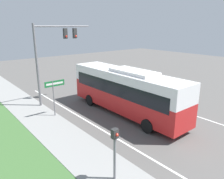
{
  "coord_description": "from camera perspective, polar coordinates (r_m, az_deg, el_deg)",
  "views": [
    {
      "loc": [
        -11.76,
        -8.2,
        6.9
      ],
      "look_at": [
        -0.93,
        4.91,
        1.91
      ],
      "focal_mm": 35.0,
      "sensor_mm": 36.0,
      "label": 1
    }
  ],
  "objects": [
    {
      "name": "ground_plane",
      "position": [
        15.91,
        14.19,
        -9.9
      ],
      "size": [
        80.0,
        80.0,
        0.0
      ],
      "primitive_type": "plane",
      "color": "#565451"
    },
    {
      "name": "lane_divider_far",
      "position": [
        18.73,
        20.82,
        -6.4
      ],
      "size": [
        0.14,
        30.0,
        0.01
      ],
      "color": "silver",
      "rests_on": "ground_plane"
    },
    {
      "name": "signal_gantry",
      "position": [
        19.89,
        -15.26,
        10.24
      ],
      "size": [
        5.36,
        0.41,
        7.1
      ],
      "color": "slate",
      "rests_on": "ground_plane"
    },
    {
      "name": "sidewalk",
      "position": [
        12.04,
        -4.71,
        -18.35
      ],
      "size": [
        2.8,
        80.0,
        0.12
      ],
      "color": "gray",
      "rests_on": "ground_plane"
    },
    {
      "name": "lane_divider_near",
      "position": [
        13.47,
        4.69,
        -14.53
      ],
      "size": [
        0.14,
        30.0,
        0.01
      ],
      "color": "silver",
      "rests_on": "ground_plane"
    },
    {
      "name": "street_sign",
      "position": [
        17.23,
        -14.84,
        -0.28
      ],
      "size": [
        1.6,
        0.08,
        2.95
      ],
      "color": "slate",
      "rests_on": "ground_plane"
    },
    {
      "name": "pedestrian_signal",
      "position": [
        9.91,
        0.74,
        -14.49
      ],
      "size": [
        0.28,
        0.34,
        2.63
      ],
      "color": "slate",
      "rests_on": "ground_plane"
    },
    {
      "name": "bus",
      "position": [
        17.33,
        3.64,
        0.05
      ],
      "size": [
        2.62,
        11.01,
        3.72
      ],
      "color": "red",
      "rests_on": "ground_plane"
    }
  ]
}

